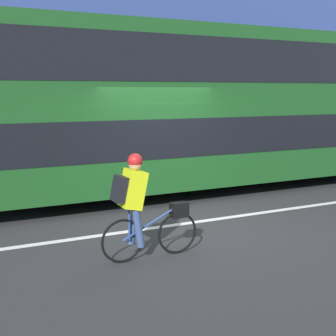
% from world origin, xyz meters
% --- Properties ---
extents(ground_plane, '(80.00, 80.00, 0.00)m').
position_xyz_m(ground_plane, '(0.00, 0.00, 0.00)').
color(ground_plane, '#2D2D30').
extents(road_center_line, '(50.00, 0.14, 0.01)m').
position_xyz_m(road_center_line, '(0.00, -0.00, 0.00)').
color(road_center_line, silver).
rests_on(road_center_line, ground_plane).
extents(sidewalk_curb, '(60.00, 1.74, 0.12)m').
position_xyz_m(sidewalk_curb, '(0.00, 4.93, 0.06)').
color(sidewalk_curb, gray).
rests_on(sidewalk_curb, ground_plane).
extents(building_facade, '(60.00, 0.30, 9.65)m').
position_xyz_m(building_facade, '(0.00, 5.95, 4.83)').
color(building_facade, '#33478C').
rests_on(building_facade, ground_plane).
extents(bus, '(11.85, 2.57, 3.84)m').
position_xyz_m(bus, '(1.90, 2.48, 2.13)').
color(bus, black).
rests_on(bus, ground_plane).
extents(cyclist_on_bike, '(1.52, 0.32, 1.56)m').
position_xyz_m(cyclist_on_bike, '(-1.50, -1.35, 0.85)').
color(cyclist_on_bike, black).
rests_on(cyclist_on_bike, ground_plane).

